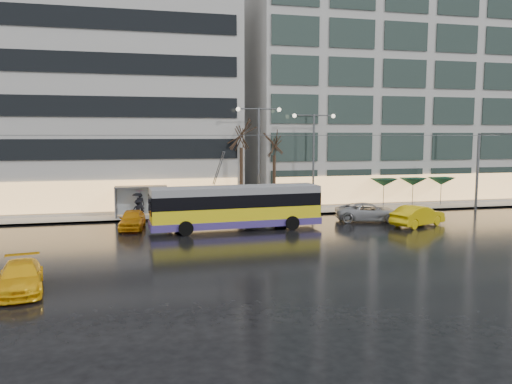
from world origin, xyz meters
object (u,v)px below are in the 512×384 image
object	(u,v)px
bus_shelter	(136,194)
taxi_a	(132,219)
street_lamp_near	(259,145)
trolleybus	(236,209)

from	to	relation	value
bus_shelter	taxi_a	xyz separation A→B (m)	(-0.29, -4.94, -1.25)
bus_shelter	taxi_a	size ratio (longest dim) A/B	1.01
bus_shelter	taxi_a	world-z (taller)	bus_shelter
street_lamp_near	taxi_a	distance (m)	12.94
trolleybus	street_lamp_near	world-z (taller)	street_lamp_near
bus_shelter	trolleybus	bearing A→B (deg)	-44.19
trolleybus	bus_shelter	world-z (taller)	trolleybus
bus_shelter	street_lamp_near	world-z (taller)	street_lamp_near
taxi_a	trolleybus	bearing A→B (deg)	-8.69
trolleybus	taxi_a	size ratio (longest dim) A/B	2.98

